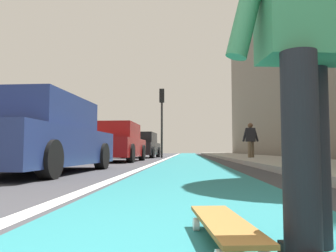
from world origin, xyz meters
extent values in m
plane|color=#38383D|center=(10.00, 0.00, 0.00)|extent=(80.00, 80.00, 0.00)
cube|color=#237075|center=(24.00, 0.00, 0.00)|extent=(56.00, 2.01, 0.00)
cube|color=silver|center=(20.00, 1.16, 0.00)|extent=(52.00, 0.16, 0.01)
cube|color=#9E9B93|center=(18.00, -3.25, 0.07)|extent=(52.00, 3.20, 0.13)
cube|color=slate|center=(22.00, -6.04, 6.45)|extent=(40.00, 1.20, 12.91)
cylinder|color=white|center=(1.24, 0.00, 0.04)|extent=(0.07, 0.04, 0.07)
cylinder|color=white|center=(1.26, -0.17, 0.04)|extent=(0.07, 0.04, 0.07)
cube|color=silver|center=(1.25, -0.09, 0.08)|extent=(0.07, 0.13, 0.02)
cube|color=silver|center=(0.66, -0.16, 0.08)|extent=(0.07, 0.13, 0.02)
cube|color=olive|center=(0.96, -0.12, 0.10)|extent=(0.86, 0.30, 0.02)
cylinder|color=black|center=(0.68, -0.39, 0.41)|extent=(0.14, 0.14, 0.82)
cylinder|color=black|center=(0.95, -0.54, 0.41)|extent=(0.14, 0.14, 0.82)
cube|color=navy|center=(5.86, 2.93, 0.51)|extent=(4.59, 1.93, 0.70)
cube|color=navy|center=(5.71, 2.93, 1.16)|extent=(2.55, 1.72, 0.60)
cube|color=#4C606B|center=(6.96, 2.89, 1.16)|extent=(0.09, 1.56, 0.51)
cylinder|color=black|center=(7.30, 3.72, 0.30)|extent=(0.61, 0.24, 0.60)
cylinder|color=black|center=(7.24, 2.04, 0.30)|extent=(0.61, 0.24, 0.60)
cylinder|color=black|center=(4.43, 2.13, 0.30)|extent=(0.61, 0.24, 0.60)
cube|color=maroon|center=(12.69, 2.86, 0.55)|extent=(4.28, 1.83, 0.70)
cube|color=maroon|center=(12.54, 2.86, 1.20)|extent=(2.37, 1.66, 0.60)
cube|color=#4C606B|center=(13.71, 2.84, 1.20)|extent=(0.07, 1.55, 0.51)
cylinder|color=black|center=(14.02, 3.67, 0.34)|extent=(0.68, 0.23, 0.67)
cylinder|color=black|center=(13.99, 2.00, 0.34)|extent=(0.68, 0.23, 0.67)
cylinder|color=black|center=(11.39, 3.71, 0.34)|extent=(0.68, 0.23, 0.67)
cylinder|color=black|center=(11.36, 2.05, 0.34)|extent=(0.68, 0.23, 0.67)
cube|color=black|center=(19.69, 2.77, 0.53)|extent=(4.31, 1.90, 0.70)
cube|color=black|center=(19.54, 2.78, 1.18)|extent=(2.40, 1.68, 0.60)
cube|color=#4C606B|center=(20.70, 2.73, 1.18)|extent=(0.11, 1.51, 0.51)
cylinder|color=black|center=(21.04, 3.53, 0.32)|extent=(0.66, 0.25, 0.65)
cylinder|color=black|center=(20.96, 1.90, 0.32)|extent=(0.66, 0.25, 0.65)
cylinder|color=black|center=(18.41, 3.65, 0.32)|extent=(0.66, 0.25, 0.65)
cylinder|color=black|center=(18.34, 2.02, 0.32)|extent=(0.66, 0.25, 0.65)
cylinder|color=#2D2D2D|center=(19.38, 1.56, 1.63)|extent=(0.12, 0.12, 3.26)
cube|color=black|center=(19.38, 1.56, 3.66)|extent=(0.24, 0.28, 0.80)
sphere|color=red|center=(19.51, 1.56, 3.92)|extent=(0.16, 0.16, 0.16)
sphere|color=#392907|center=(19.51, 1.56, 3.66)|extent=(0.16, 0.16, 0.16)
sphere|color=black|center=(19.51, 1.56, 3.40)|extent=(0.16, 0.16, 0.16)
cylinder|color=brown|center=(14.41, -2.75, 0.40)|extent=(0.14, 0.14, 0.81)
cylinder|color=brown|center=(14.15, -2.57, 0.40)|extent=(0.14, 0.14, 0.81)
cube|color=black|center=(14.41, -2.75, 0.03)|extent=(0.26, 0.10, 0.07)
cube|color=black|center=(14.29, -2.65, 1.10)|extent=(0.24, 0.39, 0.59)
cylinder|color=black|center=(14.29, -2.89, 1.10)|extent=(0.09, 0.23, 0.59)
cylinder|color=black|center=(14.29, -2.42, 1.10)|extent=(0.09, 0.23, 0.59)
sphere|color=brown|center=(14.29, -2.65, 1.51)|extent=(0.22, 0.22, 0.22)
camera|label=1|loc=(-0.67, 0.04, 0.44)|focal=36.81mm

